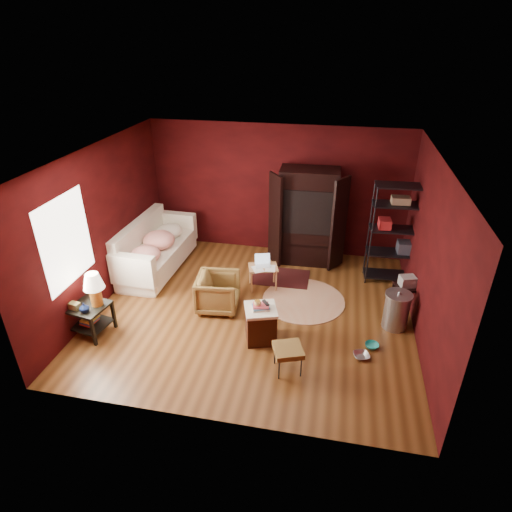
{
  "coord_description": "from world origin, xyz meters",
  "views": [
    {
      "loc": [
        1.29,
        -6.19,
        4.48
      ],
      "look_at": [
        0.0,
        0.2,
        1.0
      ],
      "focal_mm": 30.0,
      "sensor_mm": 36.0,
      "label": 1
    }
  ],
  "objects_px": {
    "side_table": "(92,298)",
    "laptop_desk": "(263,269)",
    "tv_armoire": "(307,216)",
    "wire_shelving": "(396,230)",
    "hamper": "(261,323)",
    "sofa": "(156,251)",
    "armchair": "(218,291)"
  },
  "relations": [
    {
      "from": "laptop_desk",
      "to": "wire_shelving",
      "type": "height_order",
      "value": "wire_shelving"
    },
    {
      "from": "armchair",
      "to": "wire_shelving",
      "type": "height_order",
      "value": "wire_shelving"
    },
    {
      "from": "armchair",
      "to": "hamper",
      "type": "height_order",
      "value": "armchair"
    },
    {
      "from": "side_table",
      "to": "wire_shelving",
      "type": "xyz_separation_m",
      "value": [
        4.87,
        2.7,
        0.43
      ]
    },
    {
      "from": "laptop_desk",
      "to": "tv_armoire",
      "type": "relative_size",
      "value": 0.33
    },
    {
      "from": "laptop_desk",
      "to": "side_table",
      "type": "bearing_deg",
      "value": -158.73
    },
    {
      "from": "armchair",
      "to": "hamper",
      "type": "relative_size",
      "value": 1.06
    },
    {
      "from": "hamper",
      "to": "wire_shelving",
      "type": "relative_size",
      "value": 0.35
    },
    {
      "from": "sofa",
      "to": "laptop_desk",
      "type": "bearing_deg",
      "value": -96.84
    },
    {
      "from": "side_table",
      "to": "laptop_desk",
      "type": "relative_size",
      "value": 1.64
    },
    {
      "from": "laptop_desk",
      "to": "wire_shelving",
      "type": "relative_size",
      "value": 0.34
    },
    {
      "from": "wire_shelving",
      "to": "laptop_desk",
      "type": "bearing_deg",
      "value": -165.62
    },
    {
      "from": "laptop_desk",
      "to": "tv_armoire",
      "type": "height_order",
      "value": "tv_armoire"
    },
    {
      "from": "side_table",
      "to": "tv_armoire",
      "type": "bearing_deg",
      "value": 45.19
    },
    {
      "from": "hamper",
      "to": "wire_shelving",
      "type": "bearing_deg",
      "value": 47.22
    },
    {
      "from": "tv_armoire",
      "to": "wire_shelving",
      "type": "xyz_separation_m",
      "value": [
        1.73,
        -0.46,
        0.03
      ]
    },
    {
      "from": "tv_armoire",
      "to": "sofa",
      "type": "bearing_deg",
      "value": -163.72
    },
    {
      "from": "armchair",
      "to": "wire_shelving",
      "type": "distance_m",
      "value": 3.57
    },
    {
      "from": "hamper",
      "to": "tv_armoire",
      "type": "distance_m",
      "value": 2.94
    },
    {
      "from": "sofa",
      "to": "wire_shelving",
      "type": "relative_size",
      "value": 1.09
    },
    {
      "from": "sofa",
      "to": "side_table",
      "type": "height_order",
      "value": "side_table"
    },
    {
      "from": "side_table",
      "to": "laptop_desk",
      "type": "distance_m",
      "value": 3.1
    },
    {
      "from": "side_table",
      "to": "armchair",
      "type": "bearing_deg",
      "value": 30.52
    },
    {
      "from": "armchair",
      "to": "tv_armoire",
      "type": "xyz_separation_m",
      "value": [
        1.35,
        2.1,
        0.69
      ]
    },
    {
      "from": "armchair",
      "to": "hamper",
      "type": "distance_m",
      "value": 1.15
    },
    {
      "from": "hamper",
      "to": "side_table",
      "type": "bearing_deg",
      "value": -172.67
    },
    {
      "from": "sofa",
      "to": "tv_armoire",
      "type": "xyz_separation_m",
      "value": [
        3.0,
        0.98,
        0.63
      ]
    },
    {
      "from": "armchair",
      "to": "hamper",
      "type": "xyz_separation_m",
      "value": [
        0.91,
        -0.71,
        -0.05
      ]
    },
    {
      "from": "tv_armoire",
      "to": "wire_shelving",
      "type": "height_order",
      "value": "tv_armoire"
    },
    {
      "from": "tv_armoire",
      "to": "laptop_desk",
      "type": "bearing_deg",
      "value": -120.79
    },
    {
      "from": "sofa",
      "to": "armchair",
      "type": "bearing_deg",
      "value": -124.22
    },
    {
      "from": "wire_shelving",
      "to": "hamper",
      "type": "bearing_deg",
      "value": -136.51
    }
  ]
}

